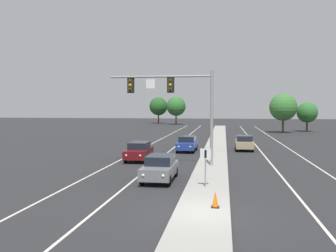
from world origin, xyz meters
The scene contains 17 objects.
ground_plane centered at (0.00, 0.00, 0.00)m, with size 260.00×260.00×0.00m, color #28282B.
median_island centered at (0.00, 18.00, 0.07)m, with size 2.40×110.00×0.15m, color #9E9B93.
lane_stripe_oncoming_center centered at (-4.70, 25.00, 0.00)m, with size 0.14×100.00×0.01m, color silver.
lane_stripe_receding_center centered at (4.70, 25.00, 0.00)m, with size 0.14×100.00×0.01m, color silver.
edge_stripe_left centered at (-8.00, 25.00, 0.00)m, with size 0.14×100.00×0.01m, color silver.
edge_stripe_right centered at (8.00, 25.00, 0.00)m, with size 0.14×100.00×0.01m, color silver.
overhead_signal_mast centered at (-2.61, 12.65, 5.36)m, with size 8.01×0.44×7.20m.
median_sign_post centered at (-0.10, 4.90, 1.59)m, with size 0.60×0.10×2.20m.
car_oncoming_grey centered at (-3.05, 7.04, 0.82)m, with size 1.83×4.48×1.58m.
car_oncoming_darkred centered at (-6.32, 15.32, 0.82)m, with size 1.89×4.50×1.58m.
car_oncoming_blue centered at (-2.85, 22.43, 0.82)m, with size 1.91×4.51×1.58m.
car_receding_tan centered at (3.04, 24.37, 0.82)m, with size 1.87×4.49×1.58m.
traffic_cone_median_nose centered at (0.54, 0.71, 0.51)m, with size 0.36×0.36×0.74m.
tree_far_left_b centered at (-17.08, 85.54, 4.75)m, with size 5.02×5.02×7.27m.
tree_far_right_c centered at (16.10, 55.98, 3.57)m, with size 3.78×3.78×5.47m.
tree_far_left_a centered at (-11.42, 79.73, 4.74)m, with size 5.01×5.01×7.26m.
tree_far_right_a centered at (11.18, 51.95, 4.55)m, with size 4.82×4.82×6.97m.
Camera 1 is at (0.90, -15.71, 4.62)m, focal length 39.71 mm.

